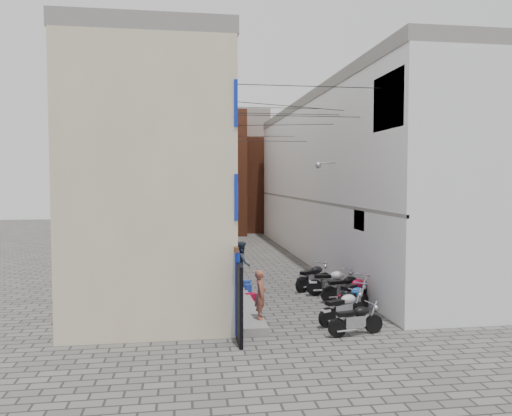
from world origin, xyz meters
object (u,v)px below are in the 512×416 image
person_b (242,263)px  motorcycle_g (313,276)px  water_jug_near (248,290)px  red_crate (251,297)px  motorcycle_e (345,286)px  motorcycle_c (354,299)px  water_jug_far (247,287)px  motorcycle_a (356,318)px  motorcycle_f (332,281)px  motorcycle_d (355,291)px  motorcycle_b (343,306)px  person_a (261,294)px

person_b → motorcycle_g: bearing=-90.6°
motorcycle_g → person_b: 2.97m
water_jug_near → red_crate: water_jug_near is taller
motorcycle_e → person_b: (-3.58, 2.26, 0.57)m
motorcycle_c → water_jug_far: bearing=179.3°
motorcycle_a → motorcycle_e: (0.99, 3.91, 0.06)m
motorcycle_f → motorcycle_g: (-0.47, 1.04, 0.01)m
motorcycle_f → water_jug_far: (-3.23, 0.85, -0.32)m
motorcycle_f → red_crate: size_ratio=4.84×
motorcycle_c → motorcycle_d: (0.33, 0.83, 0.07)m
motorcycle_d → water_jug_near: (-3.45, 2.33, -0.39)m
motorcycle_e → red_crate: 3.53m
motorcycle_d → motorcycle_a: bearing=-59.2°
motorcycle_b → person_b: person_b is taller
person_b → water_jug_near: bearing=-166.7°
motorcycle_e → person_a: 4.49m
motorcycle_a → water_jug_far: bearing=-167.9°
motorcycle_a → person_a: bearing=-126.5°
motorcycle_g → red_crate: (-2.76, -1.36, -0.45)m
motorcycle_b → person_a: (-2.60, 0.09, 0.44)m
motorcycle_b → motorcycle_e: (0.99, 2.75, 0.01)m
motorcycle_a → water_jug_far: size_ratio=3.39×
motorcycle_a → water_jug_near: motorcycle_a is taller
motorcycle_f → motorcycle_g: bearing=-152.4°
motorcycle_b → person_b: size_ratio=1.08×
person_a → motorcycle_f: bearing=-31.8°
motorcycle_f → motorcycle_d: bearing=9.9°
person_a → person_b: (0.00, 4.93, 0.14)m
motorcycle_g → motorcycle_b: bearing=-38.5°
motorcycle_c → person_b: size_ratio=1.05×
red_crate → motorcycle_g: bearing=26.3°
person_a → motorcycle_d: bearing=-53.9°
person_b → water_jug_far: person_b is taller
motorcycle_b → motorcycle_f: motorcycle_f is taller
motorcycle_e → water_jug_near: (-3.43, 1.37, -0.34)m
person_a → motorcycle_b: bearing=-81.0°
red_crate → motorcycle_e: bearing=-11.1°
red_crate → motorcycle_a: bearing=-61.9°
motorcycle_b → water_jug_near: motorcycle_b is taller
motorcycle_a → person_a: (-2.59, 1.24, 0.49)m
person_a → water_jug_far: person_a is taller
motorcycle_d → motorcycle_f: (-0.22, 1.96, -0.03)m
motorcycle_g → water_jug_near: 2.87m
motorcycle_a → water_jug_near: size_ratio=3.89×
person_a → motorcycle_c: bearing=-64.2°
motorcycle_b → motorcycle_f: 3.83m
water_jug_far → red_crate: water_jug_far is taller
motorcycle_b → motorcycle_d: 2.05m
motorcycle_a → water_jug_far: motorcycle_a is taller
motorcycle_c → motorcycle_g: bearing=144.0°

